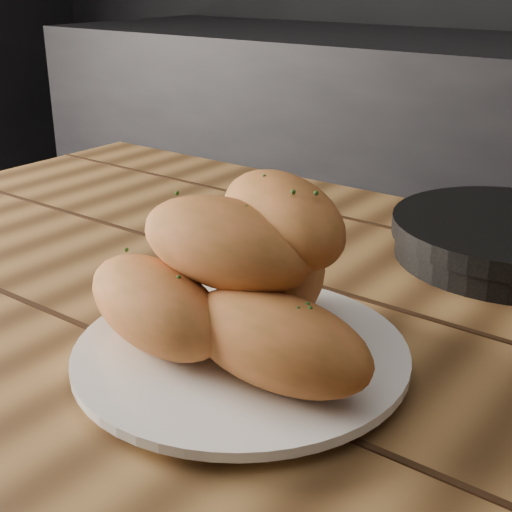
# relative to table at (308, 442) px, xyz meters

# --- Properties ---
(table) EXTENTS (1.39, 0.85, 0.75)m
(table) POSITION_rel_table_xyz_m (0.00, 0.00, 0.00)
(table) COLOR olive
(table) RESTS_ON ground
(plate) EXTENTS (0.27, 0.27, 0.02)m
(plate) POSITION_rel_table_xyz_m (-0.02, -0.07, 0.11)
(plate) COLOR white
(plate) RESTS_ON table
(bread_rolls) EXTENTS (0.27, 0.23, 0.14)m
(bread_rolls) POSITION_rel_table_xyz_m (-0.02, -0.07, 0.18)
(bread_rolls) COLOR #CB6838
(bread_rolls) RESTS_ON plate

